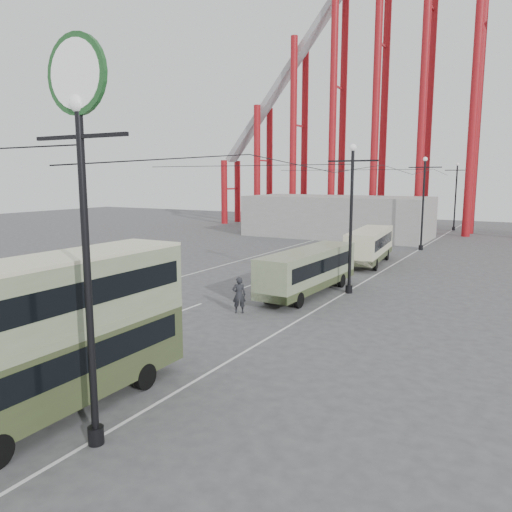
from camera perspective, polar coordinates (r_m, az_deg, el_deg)
The scene contains 12 objects.
ground at distance 21.09m, azimuth -22.25°, elevation -11.94°, with size 160.00×160.00×0.00m, color #434345.
road_markings at distance 36.50m, azimuth 1.81°, elevation -2.56°, with size 12.52×120.00×0.01m.
lamp_post_near at distance 13.57m, azimuth -19.38°, elevation 10.90°, with size 3.20×0.44×10.80m.
lamp_post_mid at distance 31.75m, azimuth 10.80°, elevation 4.08°, with size 3.20×0.44×9.32m.
lamp_post_far at distance 53.02m, azimuth 18.55°, elevation 5.67°, with size 3.20×0.44×9.32m.
lamp_post_distant at distance 74.71m, azimuth 21.85°, elevation 6.31°, with size 3.20×0.44×9.32m.
roller_coaster at distance 72.94m, azimuth 15.40°, elevation 21.02°, with size 52.95×5.00×55.48m.
fairground_shed at distance 63.04m, azimuth 9.29°, elevation 4.48°, with size 22.00×10.00×5.00m, color gray.
double_decker_bus at distance 16.51m, azimuth -21.61°, elevation -7.57°, with size 2.38×9.21×4.94m.
single_decker_green at distance 31.46m, azimuth 6.01°, elevation -1.53°, with size 2.64×10.04×2.82m.
single_decker_cream at distance 43.44m, azimuth 12.86°, elevation 1.27°, with size 3.34×9.59×2.92m.
pedestrian at distance 27.09m, azimuth -1.95°, elevation -4.47°, with size 0.73×0.48×2.00m, color #222327.
Camera 1 is at (15.77, -11.97, 7.28)m, focal length 35.00 mm.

